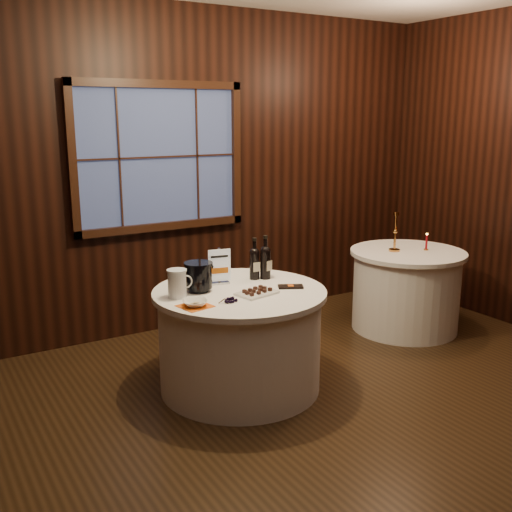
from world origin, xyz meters
TOP-DOWN VIEW (x-y plane):
  - ground at (0.00, 0.00)m, footprint 6.00×6.00m
  - back_wall at (0.00, 2.48)m, footprint 6.00×0.10m
  - main_table at (0.00, 1.00)m, footprint 1.28×1.28m
  - side_table at (2.00, 1.30)m, footprint 1.08×1.08m
  - sign_stand at (-0.05, 1.22)m, footprint 0.17×0.11m
  - port_bottle_left at (0.25, 1.20)m, footprint 0.08×0.08m
  - port_bottle_right at (0.33, 1.17)m, footprint 0.08×0.09m
  - ice_bucket at (-0.27, 1.13)m, footprint 0.21×0.21m
  - chocolate_plate at (0.05, 0.84)m, footprint 0.32×0.24m
  - chocolate_box at (0.36, 0.86)m, footprint 0.21×0.17m
  - grape_bunch at (-0.20, 0.78)m, footprint 0.15×0.07m
  - glass_pitcher at (-0.46, 1.07)m, footprint 0.19×0.14m
  - orange_napkin at (-0.45, 0.82)m, footprint 0.23×0.23m
  - cracker_bowl at (-0.45, 0.82)m, footprint 0.21×0.21m
  - brass_candlestick at (1.88, 1.36)m, footprint 0.10×0.10m
  - red_candle at (2.17, 1.23)m, footprint 0.04×0.04m

SIDE VIEW (x-z plane):
  - ground at x=0.00m, z-range 0.00..0.00m
  - main_table at x=0.00m, z-range 0.00..0.77m
  - side_table at x=2.00m, z-range 0.00..0.77m
  - orange_napkin at x=-0.45m, z-range 0.77..0.77m
  - chocolate_box at x=0.36m, z-range 0.77..0.79m
  - chocolate_plate at x=0.05m, z-range 0.77..0.81m
  - grape_bunch at x=-0.20m, z-range 0.77..0.81m
  - cracker_bowl at x=-0.45m, z-range 0.77..0.81m
  - red_candle at x=2.17m, z-range 0.75..0.92m
  - sign_stand at x=-0.05m, z-range 0.73..1.00m
  - glass_pitcher at x=-0.46m, z-range 0.77..0.97m
  - ice_bucket at x=-0.27m, z-range 0.78..0.99m
  - brass_candlestick at x=1.88m, z-range 0.72..1.09m
  - port_bottle_left at x=0.25m, z-range 0.75..1.08m
  - port_bottle_right at x=0.33m, z-range 0.75..1.09m
  - back_wall at x=0.00m, z-range 0.04..3.04m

